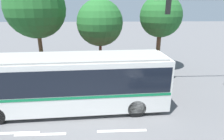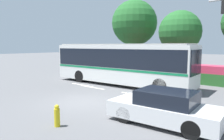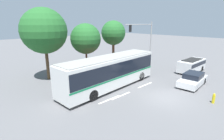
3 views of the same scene
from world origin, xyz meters
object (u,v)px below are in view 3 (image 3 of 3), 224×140
object	(u,v)px
street_tree_left	(44,31)
fire_hydrant	(214,99)
suv_left_lane	(192,65)
street_tree_right	(113,33)
traffic_light_pole	(145,37)
city_bus	(110,70)
sedan_foreground	(193,79)
street_tree_centre	(86,39)

from	to	relation	value
street_tree_left	fire_hydrant	distance (m)	17.78
suv_left_lane	street_tree_right	world-z (taller)	street_tree_right
traffic_light_pole	street_tree_left	xyz separation A→B (m)	(-13.37, 3.89, 1.16)
city_bus	street_tree_right	world-z (taller)	street_tree_right
city_bus	street_tree_right	xyz separation A→B (m)	(7.25, 7.02, 3.05)
sedan_foreground	street_tree_right	bearing A→B (deg)	-96.97
fire_hydrant	city_bus	bearing A→B (deg)	113.01
sedan_foreground	traffic_light_pole	distance (m)	10.00
street_tree_right	fire_hydrant	world-z (taller)	street_tree_right
suv_left_lane	street_tree_left	distance (m)	18.88
street_tree_left	street_tree_centre	distance (m)	5.49
suv_left_lane	street_tree_right	distance (m)	12.02
street_tree_left	street_tree_centre	size ratio (longest dim) A/B	1.26
sedan_foreground	street_tree_centre	xyz separation A→B (m)	(-4.73, 12.39, 3.72)
sedan_foreground	street_tree_centre	bearing A→B (deg)	-73.26
city_bus	street_tree_left	world-z (taller)	street_tree_left
city_bus	street_tree_centre	world-z (taller)	street_tree_centre
traffic_light_pole	street_tree_left	bearing A→B (deg)	-16.24
fire_hydrant	traffic_light_pole	bearing A→B (deg)	61.50
street_tree_left	street_tree_centre	world-z (taller)	street_tree_left
suv_left_lane	street_tree_left	xyz separation A→B (m)	(-15.10, 10.40, 4.54)
suv_left_lane	traffic_light_pole	world-z (taller)	traffic_light_pole
suv_left_lane	fire_hydrant	distance (m)	9.50
sedan_foreground	fire_hydrant	bearing A→B (deg)	39.86
city_bus	street_tree_centre	xyz separation A→B (m)	(1.90, 6.75, 2.54)
traffic_light_pole	fire_hydrant	distance (m)	13.76
city_bus	suv_left_lane	bearing A→B (deg)	-19.69
street_tree_centre	street_tree_left	bearing A→B (deg)	178.08
street_tree_left	fire_hydrant	bearing A→B (deg)	-65.40
street_tree_left	street_tree_centre	bearing A→B (deg)	-1.92
city_bus	sedan_foreground	bearing A→B (deg)	-43.46
suv_left_lane	fire_hydrant	xyz separation A→B (m)	(-8.01, -5.07, -0.59)
traffic_light_pole	street_tree_centre	bearing A→B (deg)	-24.86
street_tree_centre	fire_hydrant	world-z (taller)	street_tree_centre
city_bus	suv_left_lane	world-z (taller)	city_bus
traffic_light_pole	street_tree_right	bearing A→B (deg)	-56.26
city_bus	street_tree_left	distance (m)	8.59
sedan_foreground	fire_hydrant	xyz separation A→B (m)	(-3.00, -2.91, -0.23)
sedan_foreground	street_tree_right	xyz separation A→B (m)	(0.62, 12.66, 4.23)
street_tree_left	city_bus	bearing A→B (deg)	-63.50
suv_left_lane	street_tree_right	bearing A→B (deg)	-66.37
suv_left_lane	traffic_light_pole	size ratio (longest dim) A/B	0.74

